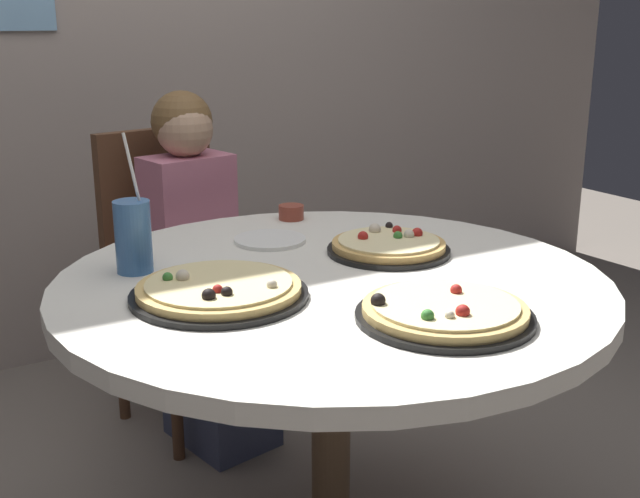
{
  "coord_description": "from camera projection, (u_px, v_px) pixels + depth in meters",
  "views": [
    {
      "loc": [
        -0.85,
        -1.4,
        1.3
      ],
      "look_at": [
        0.0,
        0.05,
        0.8
      ],
      "focal_mm": 44.7,
      "sensor_mm": 36.0,
      "label": 1
    }
  ],
  "objects": [
    {
      "name": "dining_table",
      "position": [
        331.0,
        319.0,
        1.75
      ],
      "size": [
        1.2,
        1.2,
        0.75
      ],
      "color": "silver",
      "rests_on": "ground_plane"
    },
    {
      "name": "chair_wooden",
      "position": [
        174.0,
        262.0,
        2.57
      ],
      "size": [
        0.47,
        0.47,
        0.95
      ],
      "color": "brown",
      "rests_on": "ground_plane"
    },
    {
      "name": "diner_child",
      "position": [
        205.0,
        290.0,
        2.45
      ],
      "size": [
        0.32,
        0.43,
        1.08
      ],
      "color": "#3F4766",
      "rests_on": "ground_plane"
    },
    {
      "name": "pizza_veggie",
      "position": [
        389.0,
        246.0,
        1.9
      ],
      "size": [
        0.29,
        0.29,
        0.05
      ],
      "color": "black",
      "rests_on": "dining_table"
    },
    {
      "name": "pizza_cheese",
      "position": [
        444.0,
        311.0,
        1.48
      ],
      "size": [
        0.34,
        0.34,
        0.05
      ],
      "color": "black",
      "rests_on": "dining_table"
    },
    {
      "name": "pizza_pepperoni",
      "position": [
        219.0,
        291.0,
        1.59
      ],
      "size": [
        0.36,
        0.36,
        0.05
      ],
      "color": "black",
      "rests_on": "dining_table"
    },
    {
      "name": "soda_cup",
      "position": [
        133.0,
        236.0,
        1.74
      ],
      "size": [
        0.08,
        0.08,
        0.31
      ],
      "color": "#3F72B2",
      "rests_on": "dining_table"
    },
    {
      "name": "sauce_bowl",
      "position": [
        291.0,
        212.0,
        2.21
      ],
      "size": [
        0.07,
        0.07,
        0.04
      ],
      "primitive_type": "cylinder",
      "color": "brown",
      "rests_on": "dining_table"
    },
    {
      "name": "plate_small",
      "position": [
        270.0,
        240.0,
        1.99
      ],
      "size": [
        0.18,
        0.18,
        0.01
      ],
      "primitive_type": "cylinder",
      "color": "white",
      "rests_on": "dining_table"
    }
  ]
}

